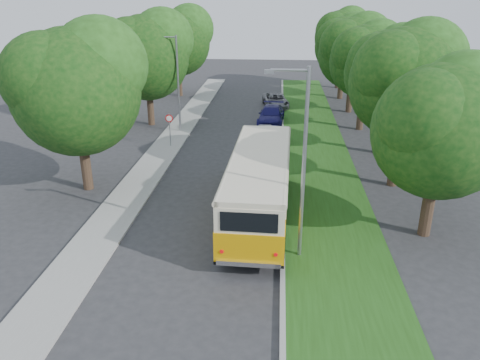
# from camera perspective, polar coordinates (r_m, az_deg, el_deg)

# --- Properties ---
(ground) EXTENTS (120.00, 120.00, 0.00)m
(ground) POSITION_cam_1_polar(r_m,az_deg,el_deg) (22.74, -3.95, -5.59)
(ground) COLOR #2C2C2F
(ground) RESTS_ON ground
(curb) EXTENTS (0.20, 70.00, 0.15)m
(curb) POSITION_cam_1_polar(r_m,az_deg,el_deg) (27.01, 5.20, -0.84)
(curb) COLOR gray
(curb) RESTS_ON ground
(grass_verge) EXTENTS (4.50, 70.00, 0.13)m
(grass_verge) POSITION_cam_1_polar(r_m,az_deg,el_deg) (27.15, 10.16, -1.01)
(grass_verge) COLOR #204A13
(grass_verge) RESTS_ON ground
(sidewalk) EXTENTS (2.20, 70.00, 0.12)m
(sidewalk) POSITION_cam_1_polar(r_m,az_deg,el_deg) (28.18, -12.13, -0.30)
(sidewalk) COLOR gray
(sidewalk) RESTS_ON ground
(treeline) EXTENTS (24.27, 41.91, 9.46)m
(treeline) POSITION_cam_1_polar(r_m,az_deg,el_deg) (38.18, 4.79, 15.01)
(treeline) COLOR #332319
(treeline) RESTS_ON ground
(lamppost_near) EXTENTS (1.71, 0.16, 8.00)m
(lamppost_near) POSITION_cam_1_polar(r_m,az_deg,el_deg) (18.49, 7.54, 2.40)
(lamppost_near) COLOR gray
(lamppost_near) RESTS_ON ground
(lamppost_far) EXTENTS (1.71, 0.16, 7.50)m
(lamppost_far) POSITION_cam_1_polar(r_m,az_deg,el_deg) (37.33, -7.72, 11.92)
(lamppost_far) COLOR gray
(lamppost_far) RESTS_ON ground
(warning_sign) EXTENTS (0.56, 0.10, 2.50)m
(warning_sign) POSITION_cam_1_polar(r_m,az_deg,el_deg) (33.97, -8.60, 6.72)
(warning_sign) COLOR gray
(warning_sign) RESTS_ON ground
(vintage_bus) EXTENTS (3.17, 11.18, 3.30)m
(vintage_bus) POSITION_cam_1_polar(r_m,az_deg,el_deg) (22.88, 2.37, -0.82)
(vintage_bus) COLOR #DF9C07
(vintage_bus) RESTS_ON ground
(car_silver) EXTENTS (1.73, 3.72, 1.23)m
(car_silver) POSITION_cam_1_polar(r_m,az_deg,el_deg) (35.18, 3.18, 5.61)
(car_silver) COLOR #ACADB1
(car_silver) RESTS_ON ground
(car_white) EXTENTS (1.99, 4.52, 1.44)m
(car_white) POSITION_cam_1_polar(r_m,az_deg,el_deg) (33.72, 4.21, 5.05)
(car_white) COLOR silver
(car_white) RESTS_ON ground
(car_blue) EXTENTS (2.40, 5.23, 1.48)m
(car_blue) POSITION_cam_1_polar(r_m,az_deg,el_deg) (40.25, 3.82, 7.88)
(car_blue) COLOR #141353
(car_blue) RESTS_ON ground
(car_grey) EXTENTS (2.88, 4.96, 1.30)m
(car_grey) POSITION_cam_1_polar(r_m,az_deg,el_deg) (46.37, 4.37, 9.64)
(car_grey) COLOR slate
(car_grey) RESTS_ON ground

